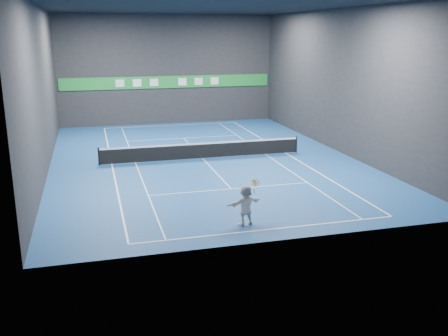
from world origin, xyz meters
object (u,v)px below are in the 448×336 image
object	(u,v)px
player	(246,205)
tennis_racket	(255,184)
tennis_net	(203,150)
tennis_ball	(243,156)

from	to	relation	value
player	tennis_racket	size ratio (longest dim) A/B	2.63
tennis_net	tennis_racket	distance (m)	11.16
player	tennis_ball	world-z (taller)	tennis_ball
player	tennis_net	size ratio (longest dim) A/B	0.13
player	tennis_racket	bearing A→B (deg)	170.19
player	tennis_ball	size ratio (longest dim) A/B	26.54
tennis_net	player	bearing A→B (deg)	-93.88
tennis_racket	player	bearing A→B (deg)	-173.39
tennis_ball	player	bearing A→B (deg)	-73.75
tennis_ball	tennis_racket	bearing A→B (deg)	-16.32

